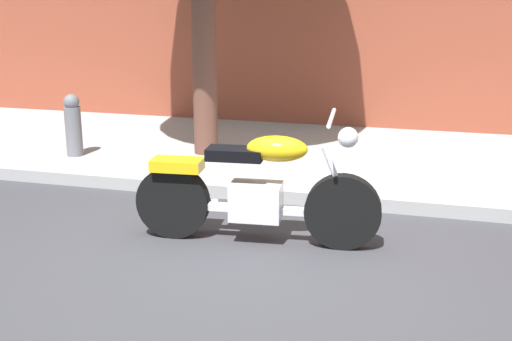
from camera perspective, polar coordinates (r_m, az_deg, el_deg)
The scene contains 4 objects.
ground_plane at distance 5.49m, azimuth -0.50°, elevation -7.23°, with size 60.00×60.00×0.00m, color #38383D.
sidewalk at distance 8.24m, azimuth 5.10°, elevation 1.16°, with size 21.33×3.40×0.14m, color #9E9E9E.
motorcycle at distance 5.55m, azimuth -0.01°, elevation -1.84°, with size 2.14×0.70×1.15m.
fire_hydrant at distance 8.27m, azimuth -15.79°, elevation 3.42°, with size 0.20×0.20×0.91m.
Camera 1 is at (1.36, -4.86, 2.15)m, focal length 45.36 mm.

